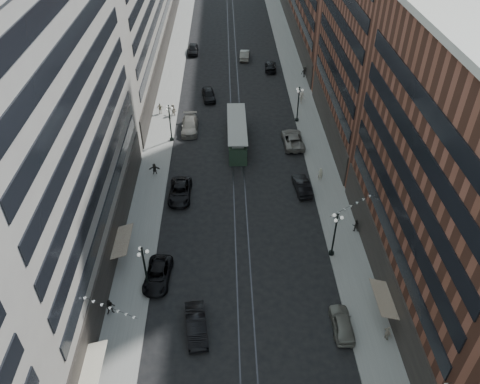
{
  "coord_description": "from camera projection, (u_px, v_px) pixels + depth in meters",
  "views": [
    {
      "loc": [
        -1.38,
        -1.92,
        35.12
      ],
      "look_at": [
        -0.14,
        36.56,
        5.0
      ],
      "focal_mm": 35.0,
      "sensor_mm": 36.0,
      "label": 1
    }
  ],
  "objects": [
    {
      "name": "ground",
      "position": [
        236.0,
        122.0,
        70.42
      ],
      "size": [
        220.0,
        220.0,
        0.0
      ],
      "primitive_type": "plane",
      "color": "black",
      "rests_on": "ground"
    },
    {
      "name": "sidewalk_west",
      "position": [
        169.0,
        93.0,
        77.97
      ],
      "size": [
        4.0,
        180.0,
        0.15
      ],
      "primitive_type": "cube",
      "color": "gray",
      "rests_on": "ground"
    },
    {
      "name": "sidewalk_east",
      "position": [
        300.0,
        91.0,
        78.53
      ],
      "size": [
        4.0,
        180.0,
        0.15
      ],
      "primitive_type": "cube",
      "color": "gray",
      "rests_on": "ground"
    },
    {
      "name": "rail_west",
      "position": [
        230.0,
        93.0,
        78.27
      ],
      "size": [
        0.12,
        180.0,
        0.02
      ],
      "primitive_type": "cube",
      "color": "#2D2D33",
      "rests_on": "ground"
    },
    {
      "name": "rail_east",
      "position": [
        239.0,
        93.0,
        78.3
      ],
      "size": [
        0.12,
        180.0,
        0.02
      ],
      "primitive_type": "cube",
      "color": "#2D2D33",
      "rests_on": "ground"
    },
    {
      "name": "building_west_mid",
      "position": [
        45.0,
        139.0,
        40.11
      ],
      "size": [
        8.0,
        36.0,
        28.0
      ],
      "primitive_type": "cube",
      "color": "gray",
      "rests_on": "ground"
    },
    {
      "name": "building_east_mid",
      "position": [
        452.0,
        185.0,
        38.27
      ],
      "size": [
        8.0,
        30.0,
        24.0
      ],
      "primitive_type": "cube",
      "color": "brown",
      "rests_on": "ground"
    },
    {
      "name": "lamppost_sw_far",
      "position": [
        145.0,
        267.0,
        43.09
      ],
      "size": [
        1.03,
        1.14,
        5.52
      ],
      "color": "black",
      "rests_on": "sidewalk_west"
    },
    {
      "name": "lamppost_sw_mid",
      "position": [
        170.0,
        122.0,
        64.34
      ],
      "size": [
        1.03,
        1.14,
        5.52
      ],
      "color": "black",
      "rests_on": "sidewalk_west"
    },
    {
      "name": "lamppost_se_far",
      "position": [
        335.0,
        233.0,
        46.71
      ],
      "size": [
        1.03,
        1.14,
        5.52
      ],
      "color": "black",
      "rests_on": "sidewalk_east"
    },
    {
      "name": "lamppost_se_mid",
      "position": [
        298.0,
        103.0,
        68.75
      ],
      "size": [
        1.03,
        1.14,
        5.52
      ],
      "color": "black",
      "rests_on": "sidewalk_east"
    },
    {
      "name": "streetcar",
      "position": [
        237.0,
        134.0,
        64.9
      ],
      "size": [
        2.57,
        11.62,
        3.21
      ],
      "color": "#253B2A",
      "rests_on": "ground"
    },
    {
      "name": "car_2",
      "position": [
        158.0,
        275.0,
        45.49
      ],
      "size": [
        2.75,
        5.32,
        1.43
      ],
      "primitive_type": "imported",
      "rotation": [
        0.0,
        0.0,
        -0.07
      ],
      "color": "black",
      "rests_on": "ground"
    },
    {
      "name": "car_4",
      "position": [
        342.0,
        323.0,
        41.03
      ],
      "size": [
        1.79,
        4.38,
        1.49
      ],
      "primitive_type": "imported",
      "rotation": [
        0.0,
        0.0,
        3.13
      ],
      "color": "slate",
      "rests_on": "ground"
    },
    {
      "name": "car_5",
      "position": [
        196.0,
        325.0,
        40.79
      ],
      "size": [
        2.33,
        5.11,
        1.62
      ],
      "primitive_type": "imported",
      "rotation": [
        0.0,
        0.0,
        0.13
      ],
      "color": "black",
      "rests_on": "ground"
    },
    {
      "name": "pedestrian_2",
      "position": [
        110.0,
        307.0,
        42.09
      ],
      "size": [
        0.93,
        0.69,
        1.72
      ],
      "primitive_type": "imported",
      "rotation": [
        0.0,
        0.0,
        0.3
      ],
      "color": "black",
      "rests_on": "sidewalk_west"
    },
    {
      "name": "pedestrian_4",
      "position": [
        388.0,
        333.0,
        40.01
      ],
      "size": [
        0.73,
        1.01,
        1.57
      ],
      "primitive_type": "imported",
      "rotation": [
        0.0,
        0.0,
        1.96
      ],
      "color": "#B2A793",
      "rests_on": "sidewalk_east"
    },
    {
      "name": "car_7",
      "position": [
        180.0,
        192.0,
        55.82
      ],
      "size": [
        2.69,
        5.62,
        1.55
      ],
      "primitive_type": "imported",
      "rotation": [
        0.0,
        0.0,
        -0.02
      ],
      "color": "black",
      "rests_on": "ground"
    },
    {
      "name": "car_8",
      "position": [
        190.0,
        125.0,
        68.04
      ],
      "size": [
        2.41,
        5.8,
        1.68
      ],
      "primitive_type": "imported",
      "rotation": [
        0.0,
        0.0,
        0.01
      ],
      "color": "slate",
      "rests_on": "ground"
    },
    {
      "name": "car_9",
      "position": [
        193.0,
        49.0,
        91.34
      ],
      "size": [
        2.04,
        4.92,
        1.67
      ],
      "primitive_type": "imported",
      "rotation": [
        0.0,
        0.0,
        0.01
      ],
      "color": "black",
      "rests_on": "ground"
    },
    {
      "name": "car_10",
      "position": [
        302.0,
        185.0,
        56.78
      ],
      "size": [
        2.04,
        4.75,
        1.52
      ],
      "primitive_type": "imported",
      "rotation": [
        0.0,
        0.0,
        3.24
      ],
      "color": "black",
      "rests_on": "ground"
    },
    {
      "name": "car_11",
      "position": [
        293.0,
        139.0,
        65.09
      ],
      "size": [
        2.91,
        6.02,
        1.65
      ],
      "primitive_type": "imported",
      "rotation": [
        0.0,
        0.0,
        3.17
      ],
      "color": "gray",
      "rests_on": "ground"
    },
    {
      "name": "car_12",
      "position": [
        270.0,
        66.0,
        85.22
      ],
      "size": [
        2.29,
        5.04,
        1.43
      ],
      "primitive_type": "imported",
      "rotation": [
        0.0,
        0.0,
        3.08
      ],
      "color": "black",
      "rests_on": "ground"
    },
    {
      "name": "car_13",
      "position": [
        209.0,
        95.0,
        75.9
      ],
      "size": [
        2.56,
        5.03,
        1.64
      ],
      "primitive_type": "imported",
      "rotation": [
        0.0,
        0.0,
        0.13
      ],
      "color": "black",
      "rests_on": "ground"
    },
    {
      "name": "car_14",
      "position": [
        245.0,
        55.0,
        89.25
      ],
      "size": [
        2.1,
        5.0,
        1.61
      ],
      "primitive_type": "imported",
      "rotation": [
        0.0,
        0.0,
        3.06
      ],
      "color": "slate",
      "rests_on": "ground"
    },
    {
      "name": "pedestrian_5",
      "position": [
        154.0,
        169.0,
        59.32
      ],
      "size": [
        1.43,
        0.5,
        1.51
      ],
      "primitive_type": "imported",
      "rotation": [
        0.0,
        0.0,
        0.07
      ],
      "color": "black",
      "rests_on": "sidewalk_west"
    },
    {
      "name": "pedestrian_6",
      "position": [
        160.0,
        108.0,
        71.77
      ],
      "size": [
        1.09,
        0.61,
        1.77
      ],
      "primitive_type": "imported",
      "rotation": [
        0.0,
        0.0,
        3.01
      ],
      "color": "#B8B098",
      "rests_on": "sidewalk_west"
    },
    {
      "name": "pedestrian_7",
      "position": [
        356.0,
        225.0,
        50.9
      ],
      "size": [
        0.76,
        0.46,
        1.5
      ],
      "primitive_type": "imported",
      "rotation": [
        0.0,
        0.0,
        3.05
      ],
      "color": "black",
      "rests_on": "sidewalk_east"
    },
    {
      "name": "pedestrian_8",
      "position": [
        320.0,
        174.0,
        58.27
      ],
      "size": [
        0.63,
        0.43,
        1.7
      ],
      "primitive_type": "imported",
      "rotation": [
        0.0,
        0.0,
        3.11
      ],
      "color": "beige",
      "rests_on": "sidewalk_east"
    },
    {
      "name": "pedestrian_9",
      "position": [
        305.0,
        72.0,
        82.27
      ],
      "size": [
        1.32,
        0.9,
        1.9
      ],
      "primitive_type": "imported",
      "rotation": [
        0.0,
        0.0,
        0.35
      ],
      "color": "black",
      "rests_on": "sidewalk_east"
    },
    {
      "name": "pedestrian_extra_1",
      "position": [
        173.0,
        110.0,
        71.39
      ],
      "size": [
        1.58,
        1.46,
        1.81
      ],
      "primitive_type": "imported",
      "rotation": [
        0.0,
        0.0,
        5.57
      ],
      "color": "#BDB19C",
      "rests_on": "sidewalk_west"
    },
    {
      "name": "pedestrian_extra_2",
      "position": [
        301.0,
        98.0,
        74.35
      ],
      "size": [
        1.32,
        0.75,
        1.93
      ],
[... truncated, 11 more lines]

